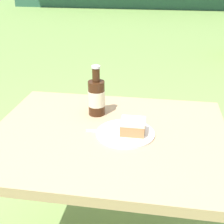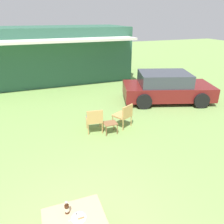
# 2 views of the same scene
# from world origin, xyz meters

# --- Properties ---
(patio_table) EXTENTS (0.99, 0.80, 0.70)m
(patio_table) POSITION_xyz_m (0.00, 0.00, 0.64)
(patio_table) COLOR tan
(patio_table) RESTS_ON ground_plane
(cake_on_plate) EXTENTS (0.24, 0.24, 0.07)m
(cake_on_plate) POSITION_xyz_m (0.09, -0.00, 0.72)
(cake_on_plate) COLOR white
(cake_on_plate) RESTS_ON patio_table
(cola_bottle_near) EXTENTS (0.08, 0.08, 0.23)m
(cola_bottle_near) POSITION_xyz_m (-0.08, 0.17, 0.79)
(cola_bottle_near) COLOR #381E0F
(cola_bottle_near) RESTS_ON patio_table
(fork) EXTENTS (0.19, 0.03, 0.01)m
(fork) POSITION_xyz_m (0.00, 0.01, 0.71)
(fork) COLOR silver
(fork) RESTS_ON patio_table
(loose_bottle_cap) EXTENTS (0.03, 0.03, 0.01)m
(loose_bottle_cap) POSITION_xyz_m (0.05, 0.09, 0.71)
(loose_bottle_cap) COLOR silver
(loose_bottle_cap) RESTS_ON patio_table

